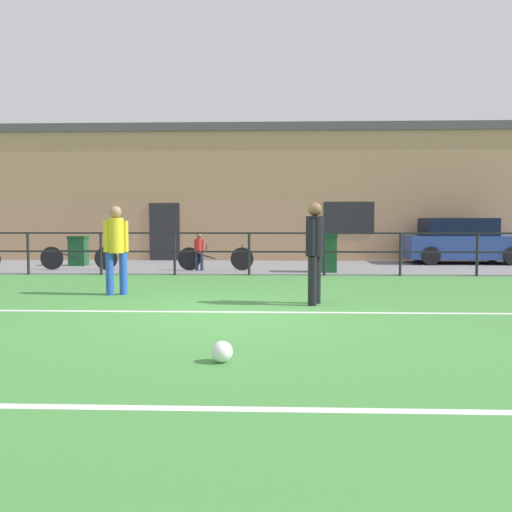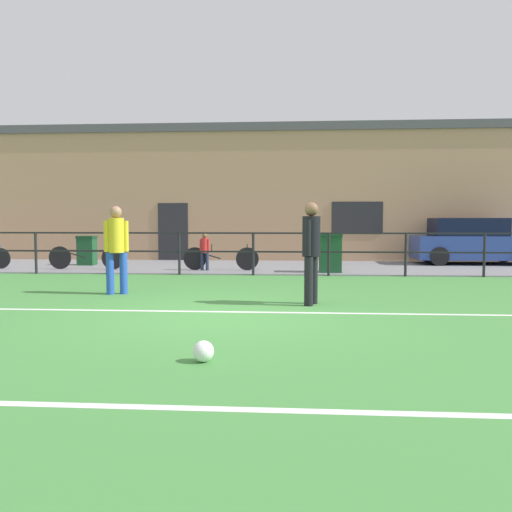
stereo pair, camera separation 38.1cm
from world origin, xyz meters
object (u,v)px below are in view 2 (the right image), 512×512
Objects in this scene: spectator_child at (205,249)px; player_goalkeeper at (311,247)px; parked_car_red at (471,242)px; soccer_ball_match at (203,351)px; bicycle_parked_2 at (86,257)px; trash_bin_0 at (330,253)px; bicycle_parked_0 at (221,258)px; trash_bin_1 at (87,250)px; player_striker at (116,244)px.

player_goalkeeper is at bearing 125.20° from spectator_child.
spectator_child is at bearing -161.26° from parked_car_red.
soccer_ball_match is 0.06× the size of parked_car_red.
spectator_child is 0.47× the size of bicycle_parked_2.
bicycle_parked_2 is at bearing 176.87° from trash_bin_0.
spectator_child is 1.01× the size of trash_bin_0.
parked_car_red is at bearing 33.12° from trash_bin_0.
soccer_ball_match is 11.13m from bicycle_parked_2.
spectator_child is at bearing -1.32° from bicycle_parked_2.
soccer_ball_match is 9.91m from bicycle_parked_0.
player_goalkeeper is at bearing -46.94° from trash_bin_1.
player_goalkeeper is 6.63m from spectator_child.
soccer_ball_match is at bearing -83.14° from bicycle_parked_0.
spectator_child reaches higher than trash_bin_1.
parked_car_red is (6.84, 12.63, 0.63)m from soccer_ball_match.
bicycle_parked_0 is at bearing 96.86° from soccer_ball_match.
player_striker is at bearing -134.56° from trash_bin_0.
player_goalkeeper reaches higher than player_striker.
soccer_ball_match is 0.10× the size of bicycle_parked_0.
player_goalkeeper reaches higher than soccer_ball_match.
soccer_ball_match is 9.65m from trash_bin_0.
parked_car_red is 1.74× the size of bicycle_parked_0.
parked_car_red reaches higher than soccer_ball_match.
player_striker reaches higher than trash_bin_0.
parked_car_red is at bearing -151.84° from spectator_child.
player_goalkeeper is 0.46× the size of parked_car_red.
player_striker reaches higher than parked_car_red.
soccer_ball_match is 14.38m from parked_car_red.
trash_bin_1 is at bearing 117.08° from soccer_ball_match.
player_striker reaches higher than trash_bin_1.
player_goalkeeper is 1.87× the size of trash_bin_1.
soccer_ball_match is 0.23× the size of trash_bin_1.
spectator_child is 0.28× the size of parked_car_red.
soccer_ball_match is at bearing -178.31° from player_goalkeeper.
soccer_ball_match is 0.10× the size of bicycle_parked_2.
trash_bin_0 is (1.95, 9.44, 0.45)m from soccer_ball_match.
player_goalkeeper reaches higher than trash_bin_1.
trash_bin_1 is (-5.77, 11.29, 0.39)m from soccer_ball_match.
parked_car_red reaches higher than bicycle_parked_0.
player_striker is 7.87× the size of soccer_ball_match.
parked_car_red is at bearing 13.07° from bicycle_parked_2.
player_striker is 0.79× the size of bicycle_parked_0.
bicycle_parked_2 is 2.41× the size of trash_bin_1.
player_goalkeeper is 1.65× the size of trash_bin_0.
bicycle_parked_0 is at bearing -160.55° from spectator_child.
spectator_child is (0.92, 4.90, -0.36)m from player_striker.
player_striker reaches higher than bicycle_parked_0.
player_striker is at bearing -62.06° from bicycle_parked_2.
spectator_child is 4.41m from trash_bin_1.
player_striker is 1.84× the size of trash_bin_1.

